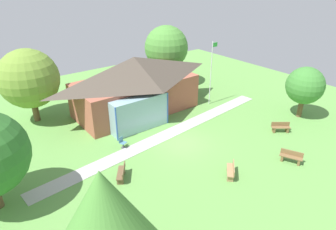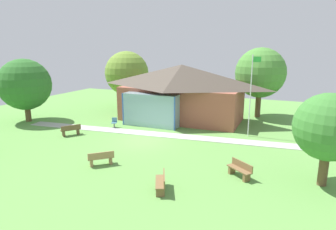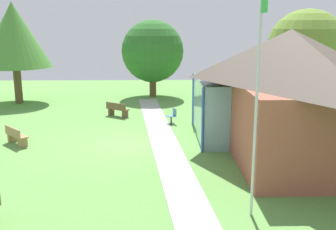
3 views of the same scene
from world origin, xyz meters
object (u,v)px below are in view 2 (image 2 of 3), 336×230
patio_chair_west (114,123)px  bench_mid_left (71,130)px  tree_behind_pavilion_right (260,73)px  bench_front_center (101,159)px  flagpole (251,93)px  tree_behind_pavilion_left (127,73)px  bench_lawn_far_right (240,170)px  tree_west_hedge (25,85)px  tree_far_east (329,127)px  bench_front_right (161,183)px  pavilion (180,92)px

patio_chair_west → bench_mid_left: bearing=38.2°
tree_behind_pavilion_right → bench_front_center: bearing=-113.5°
flagpole → bench_mid_left: flagpole is taller
tree_behind_pavilion_left → patio_chair_west: bearing=-66.4°
bench_lawn_far_right → tree_west_hedge: tree_west_hedge is taller
bench_lawn_far_right → tree_far_east: 4.75m
bench_front_center → tree_far_east: 12.13m
tree_behind_pavilion_left → bench_mid_left: bearing=-81.0°
bench_mid_left → patio_chair_west: size_ratio=1.72×
bench_front_right → tree_behind_pavilion_right: 18.37m
pavilion → tree_behind_pavilion_left: 8.96m
pavilion → tree_behind_pavilion_left: tree_behind_pavilion_left is taller
bench_lawn_far_right → tree_behind_pavilion_left: 21.36m
tree_far_east → patio_chair_west: bearing=161.8°
bench_lawn_far_right → pavilion: bearing=-17.6°
pavilion → patio_chair_west: bearing=-131.3°
patio_chair_west → bench_front_right: bearing=112.1°
patio_chair_west → tree_far_east: size_ratio=0.19×
tree_west_hedge → tree_behind_pavilion_left: tree_behind_pavilion_left is taller
bench_front_center → bench_front_right: size_ratio=0.90×
bench_front_right → tree_behind_pavilion_right: bearing=-32.8°
flagpole → bench_front_right: 11.44m
flagpole → bench_front_center: flagpole is taller
bench_front_right → tree_behind_pavilion_left: (-12.14, 17.42, 3.48)m
pavilion → bench_lawn_far_right: (7.35, -10.60, -2.31)m
bench_lawn_far_right → tree_far_east: bearing=-132.7°
bench_mid_left → tree_behind_pavilion_left: (-1.89, 11.90, 3.48)m
bench_mid_left → patio_chair_west: bearing=5.2°
flagpole → tree_west_hedge: (-19.67, -3.17, 0.03)m
bench_lawn_far_right → patio_chair_west: 12.95m
bench_front_right → tree_west_hedge: 18.88m
tree_west_hedge → bench_front_right: bearing=-23.9°
tree_behind_pavilion_left → tree_far_east: bearing=-35.5°
tree_behind_pavilion_right → tree_behind_pavilion_left: 14.74m
bench_lawn_far_right → tree_west_hedge: size_ratio=0.25×
bench_front_center → tree_behind_pavilion_right: tree_behind_pavilion_right is taller
pavilion → bench_front_right: (4.13, -13.59, -2.31)m
bench_front_right → patio_chair_west: 12.12m
tree_west_hedge → bench_front_center: bearing=-25.9°
tree_far_east → tree_west_hedge: (-24.18, 3.89, 0.47)m
pavilion → tree_far_east: size_ratio=2.57×
bench_lawn_far_right → tree_behind_pavilion_left: bearing=-5.6°
tree_west_hedge → tree_behind_pavilion_right: (19.61, 10.20, 0.91)m
bench_front_center → tree_behind_pavilion_right: 18.20m
flagpole → tree_behind_pavilion_right: tree_behind_pavilion_right is taller
bench_mid_left → bench_front_center: size_ratio=1.06×
bench_front_center → bench_front_right: bearing=-61.1°
pavilion → tree_west_hedge: size_ratio=2.06×
patio_chair_west → tree_behind_pavilion_left: 10.06m
bench_mid_left → bench_lawn_far_right: bearing=-65.3°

